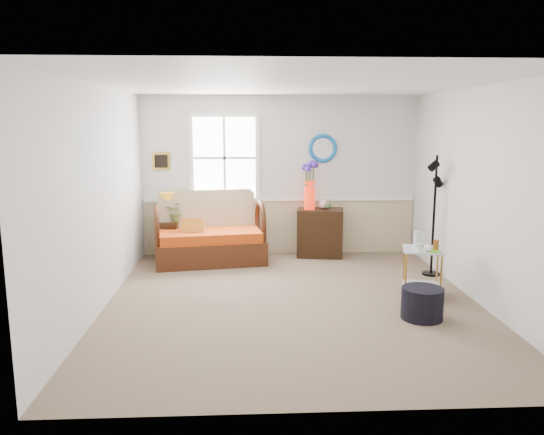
{
  "coord_description": "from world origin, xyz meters",
  "views": [
    {
      "loc": [
        -0.56,
        -6.17,
        2.16
      ],
      "look_at": [
        -0.24,
        0.24,
        1.01
      ],
      "focal_mm": 35.0,
      "sensor_mm": 36.0,
      "label": 1
    }
  ],
  "objects_px": {
    "side_table": "(422,273)",
    "floor_lamp": "(434,216)",
    "loveseat": "(210,228)",
    "ottoman": "(422,303)",
    "lamp_stand": "(169,240)",
    "cabinet": "(320,233)"
  },
  "relations": [
    {
      "from": "loveseat",
      "to": "floor_lamp",
      "type": "xyz_separation_m",
      "value": [
        3.23,
        -0.88,
        0.31
      ]
    },
    {
      "from": "loveseat",
      "to": "floor_lamp",
      "type": "bearing_deg",
      "value": -24.33
    },
    {
      "from": "loveseat",
      "to": "lamp_stand",
      "type": "distance_m",
      "value": 0.76
    },
    {
      "from": "lamp_stand",
      "to": "cabinet",
      "type": "relative_size",
      "value": 0.78
    },
    {
      "from": "lamp_stand",
      "to": "side_table",
      "type": "bearing_deg",
      "value": -31.36
    },
    {
      "from": "loveseat",
      "to": "ottoman",
      "type": "relative_size",
      "value": 3.61
    },
    {
      "from": "loveseat",
      "to": "side_table",
      "type": "bearing_deg",
      "value": -42.62
    },
    {
      "from": "loveseat",
      "to": "floor_lamp",
      "type": "relative_size",
      "value": 0.97
    },
    {
      "from": "loveseat",
      "to": "side_table",
      "type": "height_order",
      "value": "loveseat"
    },
    {
      "from": "lamp_stand",
      "to": "loveseat",
      "type": "bearing_deg",
      "value": -21.08
    },
    {
      "from": "floor_lamp",
      "to": "lamp_stand",
      "type": "bearing_deg",
      "value": 144.61
    },
    {
      "from": "side_table",
      "to": "floor_lamp",
      "type": "xyz_separation_m",
      "value": [
        0.46,
        0.95,
        0.55
      ]
    },
    {
      "from": "side_table",
      "to": "floor_lamp",
      "type": "distance_m",
      "value": 1.19
    },
    {
      "from": "ottoman",
      "to": "floor_lamp",
      "type": "bearing_deg",
      "value": 67.64
    },
    {
      "from": "cabinet",
      "to": "floor_lamp",
      "type": "height_order",
      "value": "floor_lamp"
    },
    {
      "from": "loveseat",
      "to": "cabinet",
      "type": "xyz_separation_m",
      "value": [
        1.77,
        0.29,
        -0.15
      ]
    },
    {
      "from": "side_table",
      "to": "floor_lamp",
      "type": "bearing_deg",
      "value": 64.12
    },
    {
      "from": "loveseat",
      "to": "cabinet",
      "type": "distance_m",
      "value": 1.8
    },
    {
      "from": "loveseat",
      "to": "floor_lamp",
      "type": "distance_m",
      "value": 3.36
    },
    {
      "from": "lamp_stand",
      "to": "cabinet",
      "type": "distance_m",
      "value": 2.45
    },
    {
      "from": "lamp_stand",
      "to": "floor_lamp",
      "type": "xyz_separation_m",
      "value": [
        3.9,
        -1.14,
        0.55
      ]
    },
    {
      "from": "ottoman",
      "to": "loveseat",
      "type": "bearing_deg",
      "value": 134.29
    }
  ]
}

